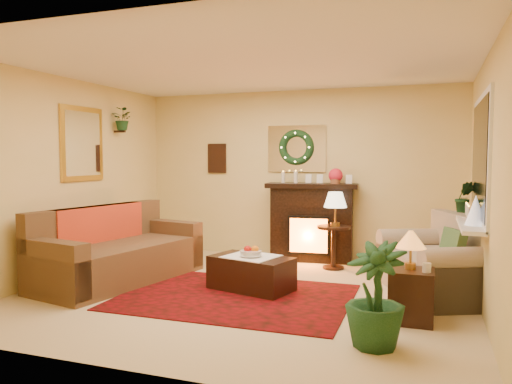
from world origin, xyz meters
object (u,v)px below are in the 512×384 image
(coffee_table, at_px, (251,273))
(sofa, at_px, (120,248))
(loveseat, at_px, (436,258))
(side_table_round, at_px, (333,246))
(fireplace, at_px, (312,225))
(end_table_square, at_px, (411,294))

(coffee_table, bearing_deg, sofa, -160.29)
(loveseat, distance_m, coffee_table, 2.13)
(side_table_round, relative_size, coffee_table, 0.64)
(fireplace, distance_m, coffee_table, 1.95)
(sofa, height_order, loveseat, sofa)
(sofa, relative_size, coffee_table, 2.30)
(sofa, xyz_separation_m, side_table_round, (2.40, 1.61, -0.11))
(fireplace, height_order, end_table_square, fireplace)
(fireplace, bearing_deg, end_table_square, -63.79)
(fireplace, distance_m, end_table_square, 2.90)
(loveseat, distance_m, side_table_round, 1.62)
(side_table_round, bearing_deg, fireplace, 133.65)
(side_table_round, bearing_deg, sofa, -146.19)
(sofa, height_order, fireplace, fireplace)
(side_table_round, height_order, coffee_table, side_table_round)
(sofa, distance_m, loveseat, 3.82)
(sofa, relative_size, fireplace, 1.81)
(loveseat, bearing_deg, side_table_round, 122.21)
(end_table_square, bearing_deg, sofa, 173.66)
(sofa, relative_size, loveseat, 1.41)
(side_table_round, xyz_separation_m, end_table_square, (1.13, -2.00, -0.05))
(loveseat, xyz_separation_m, coffee_table, (-2.05, -0.57, -0.21))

